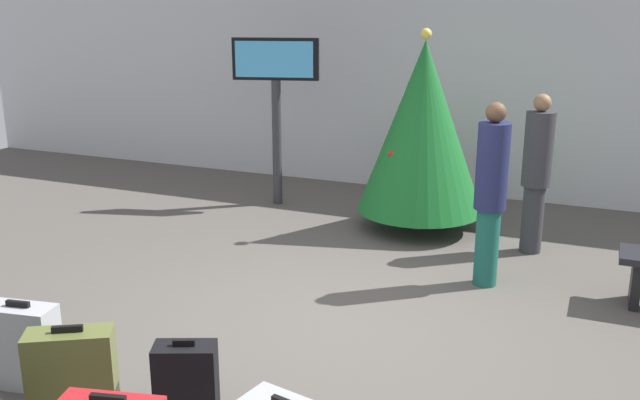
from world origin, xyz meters
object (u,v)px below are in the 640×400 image
object	(u,v)px
holiday_tree	(422,127)
traveller_1	(491,190)
suitcase_1	(73,382)
traveller_0	(537,170)
suitcase_0	(186,385)
flight_info_kiosk	(276,86)
suitcase_2	(23,346)

from	to	relation	value
holiday_tree	traveller_1	world-z (taller)	holiday_tree
holiday_tree	suitcase_1	bearing A→B (deg)	-101.21
holiday_tree	traveller_1	bearing A→B (deg)	-53.84
traveller_0	suitcase_0	xyz separation A→B (m)	(-1.62, -4.06, -0.61)
flight_info_kiosk	suitcase_1	world-z (taller)	flight_info_kiosk
flight_info_kiosk	suitcase_0	distance (m)	5.12
holiday_tree	suitcase_1	size ratio (longest dim) A/B	3.20
traveller_0	suitcase_0	bearing A→B (deg)	-111.70
flight_info_kiosk	traveller_1	bearing A→B (deg)	-29.78
flight_info_kiosk	traveller_0	xyz separation A→B (m)	(3.26, -0.62, -0.64)
traveller_1	traveller_0	bearing A→B (deg)	75.03
suitcase_1	suitcase_2	world-z (taller)	suitcase_1
traveller_1	suitcase_1	world-z (taller)	traveller_1
traveller_0	suitcase_1	xyz separation A→B (m)	(-2.21, -4.39, -0.55)
suitcase_2	suitcase_1	bearing A→B (deg)	-22.79
flight_info_kiosk	traveller_1	size ratio (longest dim) A/B	1.24
flight_info_kiosk	suitcase_2	distance (m)	4.90
traveller_0	holiday_tree	bearing A→B (deg)	167.41
suitcase_0	suitcase_1	xyz separation A→B (m)	(-0.59, -0.32, 0.06)
traveller_1	suitcase_1	bearing A→B (deg)	-120.15
traveller_0	traveller_1	bearing A→B (deg)	-104.97
holiday_tree	traveller_0	bearing A→B (deg)	-12.59
traveller_1	suitcase_1	xyz separation A→B (m)	(-1.92, -3.31, -0.58)
flight_info_kiosk	suitcase_2	xyz separation A→B (m)	(0.37, -4.73, -1.22)
flight_info_kiosk	suitcase_0	bearing A→B (deg)	-70.68
traveller_0	suitcase_1	size ratio (longest dim) A/B	2.35
flight_info_kiosk	suitcase_1	xyz separation A→B (m)	(1.05, -5.01, -1.19)
flight_info_kiosk	suitcase_1	size ratio (longest dim) A/B	2.98
flight_info_kiosk	suitcase_2	size ratio (longest dim) A/B	3.35
suitcase_0	suitcase_1	world-z (taller)	suitcase_1
flight_info_kiosk	suitcase_0	xyz separation A→B (m)	(1.64, -4.69, -1.25)
holiday_tree	suitcase_0	distance (m)	4.46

